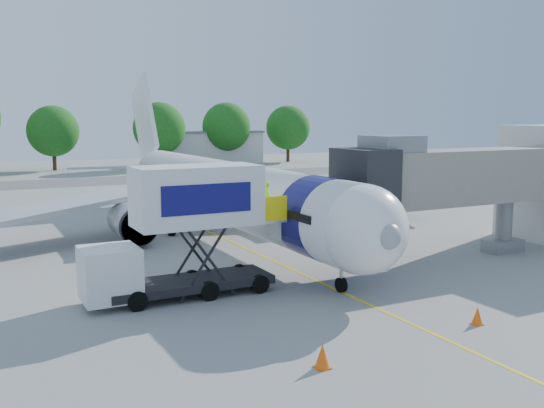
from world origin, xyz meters
name	(u,v)px	position (x,y,z in m)	size (l,w,h in m)	color
ground	(248,250)	(0.00, 0.00, 0.00)	(160.00, 160.00, 0.00)	gray
guidance_line	(248,250)	(0.00, 0.00, 0.01)	(0.15, 70.00, 0.01)	yellow
taxiway_strip	(98,181)	(0.00, 42.00, 0.00)	(120.00, 10.00, 0.01)	#59595B
aircraft	(220,191)	(0.00, 4.12, 2.95)	(34.17, 37.73, 11.35)	white
jet_bridge	(445,178)	(7.99, -7.00, 4.34)	(13.90, 3.20, 6.60)	gray
catering_hiloader	(182,232)	(-6.27, -7.00, 2.76)	(8.50, 2.44, 5.50)	black
ground_tug	(422,341)	(-2.05, -17.00, 0.70)	(3.62, 2.42, 1.33)	silver
safety_cone_a	(477,316)	(2.09, -15.24, 0.32)	(0.42, 0.42, 0.66)	#F0550C
safety_cone_b	(322,357)	(-4.98, -15.96, 0.36)	(0.48, 0.48, 0.76)	#F0550C
outbuilding_right	(210,147)	(22.00, 62.00, 2.66)	(16.40, 7.40, 5.30)	beige
tree_d	(53,131)	(-2.44, 59.75, 5.55)	(7.18, 7.18, 9.15)	#382314
tree_e	(159,128)	(11.69, 55.56, 5.87)	(7.59, 7.59, 9.68)	#382314
tree_f	(226,127)	(23.77, 59.14, 5.97)	(7.71, 7.71, 9.83)	#382314
tree_g	(288,128)	(35.22, 59.57, 5.74)	(7.42, 7.42, 9.47)	#382314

